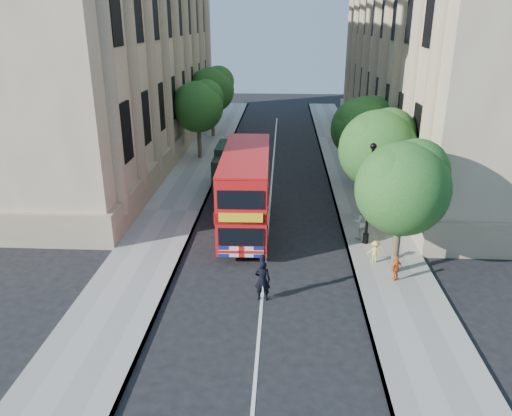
# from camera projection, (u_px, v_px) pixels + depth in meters

# --- Properties ---
(ground) EXTENTS (120.00, 120.00, 0.00)m
(ground) POSITION_uv_depth(u_px,v_px,m) (261.00, 306.00, 19.92)
(ground) COLOR black
(ground) RESTS_ON ground
(pavement_right) EXTENTS (3.50, 80.00, 0.12)m
(pavement_right) POSITION_uv_depth(u_px,v_px,m) (368.00, 215.00, 28.93)
(pavement_right) COLOR gray
(pavement_right) RESTS_ON ground
(pavement_left) EXTENTS (3.50, 80.00, 0.12)m
(pavement_left) POSITION_uv_depth(u_px,v_px,m) (172.00, 211.00, 29.52)
(pavement_left) COLOR gray
(pavement_left) RESTS_ON ground
(building_right) EXTENTS (12.00, 38.00, 18.00)m
(building_right) POSITION_uv_depth(u_px,v_px,m) (454.00, 42.00, 38.40)
(building_right) COLOR tan
(building_right) RESTS_ON ground
(building_left) EXTENTS (12.00, 38.00, 18.00)m
(building_left) POSITION_uv_depth(u_px,v_px,m) (103.00, 42.00, 39.81)
(building_left) COLOR tan
(building_left) RESTS_ON ground
(tree_right_near) EXTENTS (4.00, 4.00, 6.08)m
(tree_right_near) POSITION_uv_depth(u_px,v_px,m) (404.00, 184.00, 20.94)
(tree_right_near) COLOR #473828
(tree_right_near) RESTS_ON ground
(tree_right_mid) EXTENTS (4.20, 4.20, 6.37)m
(tree_right_mid) POSITION_uv_depth(u_px,v_px,m) (379.00, 145.00, 26.46)
(tree_right_mid) COLOR #473828
(tree_right_mid) RESTS_ON ground
(tree_right_far) EXTENTS (4.00, 4.00, 6.15)m
(tree_right_far) POSITION_uv_depth(u_px,v_px,m) (362.00, 125.00, 32.11)
(tree_right_far) COLOR #473828
(tree_right_far) RESTS_ON ground
(tree_left_far) EXTENTS (4.00, 4.00, 6.30)m
(tree_left_far) POSITION_uv_depth(u_px,v_px,m) (198.00, 104.00, 39.20)
(tree_left_far) COLOR #473828
(tree_left_far) RESTS_ON ground
(tree_left_back) EXTENTS (4.20, 4.20, 6.65)m
(tree_left_back) POSITION_uv_depth(u_px,v_px,m) (212.00, 87.00, 46.57)
(tree_left_back) COLOR #473828
(tree_left_back) RESTS_ON ground
(lamp_post) EXTENTS (0.32, 0.32, 5.16)m
(lamp_post) POSITION_uv_depth(u_px,v_px,m) (369.00, 198.00, 24.37)
(lamp_post) COLOR black
(lamp_post) RESTS_ON pavement_right
(double_decker_bus) EXTENTS (2.61, 9.06, 4.16)m
(double_decker_bus) POSITION_uv_depth(u_px,v_px,m) (246.00, 188.00, 26.53)
(double_decker_bus) COLOR red
(double_decker_bus) RESTS_ON ground
(box_van) EXTENTS (2.06, 4.95, 2.82)m
(box_van) POSITION_uv_depth(u_px,v_px,m) (231.00, 168.00, 33.34)
(box_van) COLOR black
(box_van) RESTS_ON ground
(police_constable) EXTENTS (0.66, 0.45, 1.77)m
(police_constable) POSITION_uv_depth(u_px,v_px,m) (262.00, 280.00, 20.07)
(police_constable) COLOR black
(police_constable) RESTS_ON ground
(woman_pedestrian) EXTENTS (0.95, 0.76, 1.89)m
(woman_pedestrian) POSITION_uv_depth(u_px,v_px,m) (362.00, 222.00, 25.36)
(woman_pedestrian) COLOR silver
(woman_pedestrian) RESTS_ON pavement_right
(child_a) EXTENTS (0.71, 0.61, 1.14)m
(child_a) POSITION_uv_depth(u_px,v_px,m) (396.00, 268.00, 21.43)
(child_a) COLOR orange
(child_a) RESTS_ON pavement_right
(child_b) EXTENTS (0.74, 0.50, 1.06)m
(child_b) POSITION_uv_depth(u_px,v_px,m) (375.00, 251.00, 23.07)
(child_b) COLOR #E1CE4C
(child_b) RESTS_ON pavement_right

